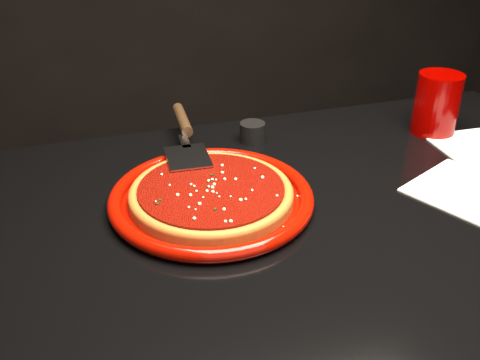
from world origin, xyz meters
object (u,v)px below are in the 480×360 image
at_px(pizza_server, 186,135).
at_px(cup, 437,104).
at_px(plate, 211,197).
at_px(ramekin, 252,132).

distance_m(pizza_server, cup, 0.53).
xyz_separation_m(plate, ramekin, (0.15, 0.22, 0.01)).
distance_m(plate, ramekin, 0.26).
bearing_deg(plate, ramekin, 55.81).
bearing_deg(cup, plate, -165.18).
distance_m(cup, ramekin, 0.40).
bearing_deg(pizza_server, plate, -86.99).
relative_size(plate, ramekin, 6.54).
xyz_separation_m(pizza_server, cup, (0.53, -0.05, 0.02)).
xyz_separation_m(plate, cup, (0.53, 0.14, 0.05)).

